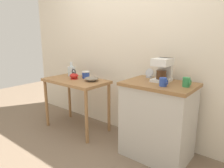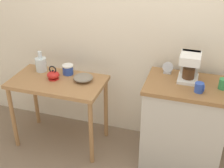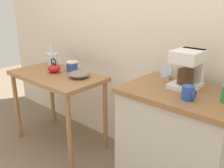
# 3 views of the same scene
# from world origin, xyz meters

# --- Properties ---
(ground_plane) EXTENTS (8.00, 8.00, 0.00)m
(ground_plane) POSITION_xyz_m (0.00, 0.00, 0.00)
(ground_plane) COLOR #7A6651
(back_wall) EXTENTS (4.40, 0.10, 2.80)m
(back_wall) POSITION_xyz_m (0.10, 0.43, 1.40)
(back_wall) COLOR beige
(back_wall) RESTS_ON ground_plane
(wooden_table) EXTENTS (0.96, 0.54, 0.76)m
(wooden_table) POSITION_xyz_m (-0.67, -0.03, 0.66)
(wooden_table) COLOR #9E7044
(wooden_table) RESTS_ON ground_plane
(kitchen_counter) EXTENTS (0.77, 0.54, 0.88)m
(kitchen_counter) POSITION_xyz_m (0.61, 0.05, 0.44)
(kitchen_counter) COLOR #BCB7AD
(kitchen_counter) RESTS_ON ground_plane
(bowl_stoneware) EXTENTS (0.20, 0.20, 0.06)m
(bowl_stoneware) POSITION_xyz_m (-0.41, 0.04, 0.80)
(bowl_stoneware) COLOR gray
(bowl_stoneware) RESTS_ON wooden_table
(teakettle) EXTENTS (0.15, 0.13, 0.15)m
(teakettle) POSITION_xyz_m (-0.72, -0.01, 0.81)
(teakettle) COLOR red
(teakettle) RESTS_ON wooden_table
(glass_carafe_vase) EXTENTS (0.12, 0.12, 0.22)m
(glass_carafe_vase) POSITION_xyz_m (-0.93, 0.12, 0.84)
(glass_carafe_vase) COLOR silver
(glass_carafe_vase) RESTS_ON wooden_table
(canister_enamel) EXTENTS (0.11, 0.11, 0.10)m
(canister_enamel) POSITION_xyz_m (-0.62, 0.14, 0.81)
(canister_enamel) COLOR #2D4CAD
(canister_enamel) RESTS_ON wooden_table
(coffee_maker) EXTENTS (0.18, 0.22, 0.26)m
(coffee_maker) POSITION_xyz_m (0.60, 0.15, 1.03)
(coffee_maker) COLOR white
(coffee_maker) RESTS_ON kitchen_counter
(mug_blue) EXTENTS (0.08, 0.08, 0.09)m
(mug_blue) POSITION_xyz_m (0.71, -0.07, 0.93)
(mug_blue) COLOR #2D4CAD
(mug_blue) RESTS_ON kitchen_counter
(table_clock) EXTENTS (0.10, 0.05, 0.11)m
(table_clock) POSITION_xyz_m (0.39, 0.22, 0.94)
(table_clock) COLOR #B2B5BA
(table_clock) RESTS_ON kitchen_counter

